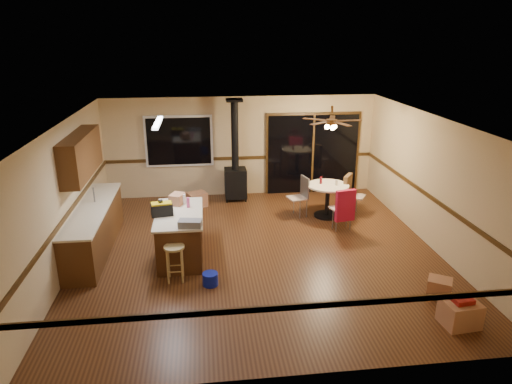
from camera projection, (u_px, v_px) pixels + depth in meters
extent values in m
plane|color=#4A2914|center=(258.00, 252.00, 9.05)|extent=(7.00, 7.00, 0.00)
plane|color=silver|center=(258.00, 121.00, 8.19)|extent=(7.00, 7.00, 0.00)
plane|color=tan|center=(241.00, 147.00, 11.90)|extent=(7.00, 0.00, 7.00)
plane|color=tan|center=(295.00, 286.00, 5.34)|extent=(7.00, 0.00, 7.00)
plane|color=tan|center=(66.00, 197.00, 8.23)|extent=(0.00, 7.00, 7.00)
plane|color=tan|center=(433.00, 183.00, 9.01)|extent=(0.00, 7.00, 7.00)
cube|color=black|center=(179.00, 141.00, 11.61)|extent=(1.72, 0.10, 1.32)
cube|color=black|center=(313.00, 154.00, 12.15)|extent=(2.52, 0.10, 2.10)
cube|color=#522E14|center=(94.00, 229.00, 9.01)|extent=(0.60, 3.00, 0.86)
cube|color=beige|center=(92.00, 208.00, 8.87)|extent=(0.64, 3.04, 0.04)
cube|color=#522E14|center=(81.00, 155.00, 8.70)|extent=(0.35, 2.00, 0.80)
cube|color=#482712|center=(180.00, 236.00, 8.74)|extent=(0.80, 1.60, 0.86)
cube|color=beige|center=(179.00, 214.00, 8.59)|extent=(0.88, 1.68, 0.04)
cube|color=black|center=(236.00, 183.00, 11.73)|extent=(0.55, 0.50, 0.75)
cylinder|color=black|center=(235.00, 135.00, 11.32)|extent=(0.18, 0.18, 1.77)
cylinder|color=brown|center=(332.00, 122.00, 10.07)|extent=(0.24, 0.24, 0.10)
cylinder|color=brown|center=(332.00, 109.00, 9.98)|extent=(0.05, 0.05, 0.16)
sphere|color=#FFD88C|center=(331.00, 127.00, 10.11)|extent=(0.16, 0.16, 0.16)
cube|color=white|center=(158.00, 123.00, 8.28)|extent=(0.10, 1.20, 0.04)
cube|color=slate|center=(190.00, 223.00, 7.95)|extent=(0.43, 0.28, 0.12)
cube|color=black|center=(162.00, 210.00, 8.43)|extent=(0.43, 0.27, 0.22)
cube|color=gold|center=(161.00, 203.00, 8.39)|extent=(0.39, 0.25, 0.03)
cube|color=#A56C49|center=(177.00, 199.00, 9.00)|extent=(0.33, 0.38, 0.21)
cylinder|color=black|center=(161.00, 207.00, 8.44)|extent=(0.10, 0.10, 0.29)
cylinder|color=#D84C8C|center=(188.00, 203.00, 8.82)|extent=(0.07, 0.07, 0.20)
cylinder|color=white|center=(184.00, 199.00, 9.00)|extent=(0.07, 0.07, 0.20)
cylinder|color=tan|center=(175.00, 263.00, 7.90)|extent=(0.43, 0.43, 0.65)
cylinder|color=#0D1CB7|center=(210.00, 279.00, 7.82)|extent=(0.28, 0.28, 0.22)
cylinder|color=black|center=(326.00, 215.00, 10.81)|extent=(0.60, 0.60, 0.04)
cylinder|color=black|center=(327.00, 201.00, 10.68)|extent=(0.10, 0.10, 0.70)
cylinder|color=beige|center=(328.00, 186.00, 10.56)|extent=(0.96, 0.96, 0.04)
cylinder|color=#590C14|center=(321.00, 180.00, 10.61)|extent=(0.07, 0.07, 0.16)
cylinder|color=beige|center=(336.00, 182.00, 10.51)|extent=(0.07, 0.07, 0.13)
cube|color=tan|center=(297.00, 198.00, 10.68)|extent=(0.49, 0.49, 0.03)
cube|color=slate|center=(305.00, 187.00, 10.66)|extent=(0.13, 0.39, 0.50)
cube|color=tan|center=(340.00, 209.00, 10.02)|extent=(0.47, 0.47, 0.03)
cube|color=slate|center=(345.00, 201.00, 9.77)|extent=(0.40, 0.11, 0.50)
cube|color=#B81532|center=(345.00, 206.00, 9.78)|extent=(0.45, 0.18, 0.70)
cube|color=tan|center=(356.00, 196.00, 10.79)|extent=(0.55, 0.55, 0.03)
cube|color=slate|center=(348.00, 185.00, 10.79)|extent=(0.24, 0.35, 0.50)
cube|color=#51381E|center=(347.00, 189.00, 10.83)|extent=(0.32, 0.42, 0.70)
cube|color=#A56C49|center=(197.00, 199.00, 11.37)|extent=(0.55, 0.51, 0.36)
cube|color=#A56C49|center=(460.00, 313.00, 6.72)|extent=(0.55, 0.47, 0.39)
cube|color=#A56C49|center=(439.00, 287.00, 7.48)|extent=(0.48, 0.47, 0.30)
cube|color=maroon|center=(462.00, 300.00, 6.64)|extent=(0.30, 0.26, 0.07)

